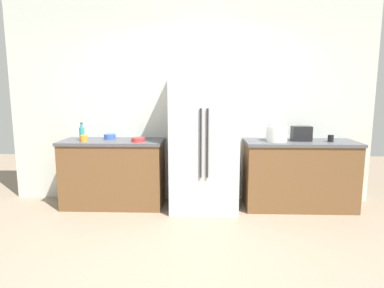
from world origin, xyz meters
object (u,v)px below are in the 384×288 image
(rice_cooker, at_px, (277,130))
(bowl_a, at_px, (138,140))
(cup_b, at_px, (331,138))
(bowl_b, at_px, (110,137))
(toaster, at_px, (301,134))
(refrigerator, at_px, (204,139))
(bottle_a, at_px, (82,133))
(cup_a, at_px, (84,138))

(rice_cooker, height_order, bowl_a, rice_cooker)
(cup_b, relative_size, bowl_b, 0.58)
(toaster, height_order, bowl_a, toaster)
(rice_cooker, xyz_separation_m, cup_b, (0.69, -0.02, -0.10))
(refrigerator, relative_size, cup_b, 20.88)
(toaster, bearing_deg, bottle_a, -179.49)
(toaster, relative_size, cup_a, 2.68)
(rice_cooker, relative_size, bowl_a, 1.84)
(refrigerator, height_order, cup_a, refrigerator)
(cup_a, height_order, cup_b, cup_b)
(refrigerator, xyz_separation_m, bowl_a, (-0.85, -0.06, -0.00))
(rice_cooker, relative_size, bowl_b, 2.04)
(toaster, xyz_separation_m, bottle_a, (-2.90, -0.03, -0.00))
(cup_a, bearing_deg, bottle_a, 118.61)
(toaster, height_order, cup_a, toaster)
(bowl_b, bearing_deg, cup_b, -2.95)
(bottle_a, xyz_separation_m, cup_b, (3.26, -0.04, -0.05))
(toaster, bearing_deg, cup_b, -9.78)
(rice_cooker, height_order, cup_a, rice_cooker)
(refrigerator, xyz_separation_m, cup_a, (-1.56, -0.07, 0.01))
(refrigerator, bearing_deg, toaster, 3.44)
(rice_cooker, distance_m, bowl_a, 1.80)
(cup_a, bearing_deg, bowl_a, 0.95)
(bottle_a, height_order, cup_a, bottle_a)
(cup_a, bearing_deg, toaster, 2.95)
(bowl_a, bearing_deg, refrigerator, 3.86)
(cup_b, bearing_deg, toaster, 170.22)
(cup_a, height_order, bowl_a, cup_a)
(rice_cooker, relative_size, bottle_a, 1.35)
(rice_cooker, bearing_deg, refrigerator, -178.00)
(cup_a, xyz_separation_m, bowl_b, (0.28, 0.23, -0.01))
(bottle_a, xyz_separation_m, bowl_a, (0.77, -0.11, -0.07))
(refrigerator, relative_size, bowl_a, 10.83)
(rice_cooker, bearing_deg, bowl_b, 176.61)
(bottle_a, relative_size, cup_b, 2.63)
(toaster, height_order, rice_cooker, rice_cooker)
(refrigerator, relative_size, toaster, 7.42)
(toaster, xyz_separation_m, cup_a, (-2.83, -0.15, -0.06))
(toaster, bearing_deg, rice_cooker, -172.43)
(cup_a, xyz_separation_m, cup_b, (3.19, 0.08, 0.00))
(bottle_a, height_order, bowl_b, bottle_a)
(bottle_a, distance_m, bowl_a, 0.78)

